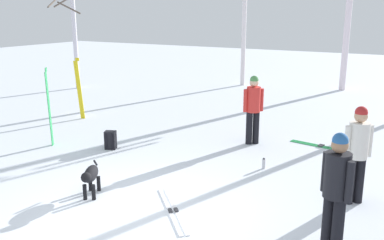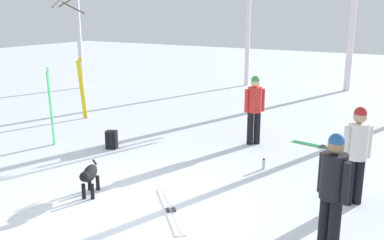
{
  "view_description": "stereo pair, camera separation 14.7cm",
  "coord_description": "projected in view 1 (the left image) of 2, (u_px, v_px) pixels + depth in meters",
  "views": [
    {
      "loc": [
        4.05,
        -5.04,
        3.25
      ],
      "look_at": [
        -0.3,
        2.57,
        1.0
      ],
      "focal_mm": 40.14,
      "sensor_mm": 36.0,
      "label": 1
    },
    {
      "loc": [
        4.18,
        -4.97,
        3.25
      ],
      "look_at": [
        -0.3,
        2.57,
        1.0
      ],
      "focal_mm": 40.14,
      "sensor_mm": 36.0,
      "label": 2
    }
  ],
  "objects": [
    {
      "name": "backpack_1",
      "position": [
        111.0,
        140.0,
        10.32
      ],
      "size": [
        0.32,
        0.34,
        0.44
      ],
      "color": "black",
      "rests_on": "ground_plane"
    },
    {
      "name": "ski_pair_planted_2",
      "position": [
        79.0,
        89.0,
        13.04
      ],
      "size": [
        0.25,
        0.11,
        1.87
      ],
      "color": "yellow",
      "rests_on": "ground_plane"
    },
    {
      "name": "water_bottle_0",
      "position": [
        264.0,
        164.0,
        9.04
      ],
      "size": [
        0.07,
        0.07,
        0.23
      ],
      "color": "silver",
      "rests_on": "ground_plane"
    },
    {
      "name": "person_3",
      "position": [
        336.0,
        186.0,
        5.71
      ],
      "size": [
        0.46,
        0.34,
        1.72
      ],
      "color": "black",
      "rests_on": "ground_plane"
    },
    {
      "name": "person_0",
      "position": [
        253.0,
        105.0,
        10.53
      ],
      "size": [
        0.4,
        0.39,
        1.72
      ],
      "color": "black",
      "rests_on": "ground_plane"
    },
    {
      "name": "person_2",
      "position": [
        358.0,
        149.0,
        7.23
      ],
      "size": [
        0.41,
        0.38,
        1.72
      ],
      "color": "black",
      "rests_on": "ground_plane"
    },
    {
      "name": "birch_tree_2",
      "position": [
        350.0,
        9.0,
        17.14
      ],
      "size": [
        0.95,
        1.35,
        6.53
      ],
      "color": "silver",
      "rests_on": "ground_plane"
    },
    {
      "name": "dog",
      "position": [
        91.0,
        176.0,
        7.63
      ],
      "size": [
        0.49,
        0.81,
        0.57
      ],
      "color": "black",
      "rests_on": "ground_plane"
    },
    {
      "name": "ski_pair_planted_0",
      "position": [
        49.0,
        108.0,
        10.35
      ],
      "size": [
        0.15,
        0.22,
        1.94
      ],
      "color": "green",
      "rests_on": "ground_plane"
    },
    {
      "name": "birch_tree_0",
      "position": [
        73.0,
        19.0,
        17.75
      ],
      "size": [
        1.63,
        1.64,
        5.52
      ],
      "color": "silver",
      "rests_on": "ground_plane"
    },
    {
      "name": "ground_plane",
      "position": [
        130.0,
        215.0,
        7.0
      ],
      "size": [
        60.0,
        60.0,
        0.0
      ],
      "primitive_type": "plane",
      "color": "white"
    },
    {
      "name": "ski_pair_lying_0",
      "position": [
        173.0,
        210.0,
        7.16
      ],
      "size": [
        1.35,
        1.39,
        0.05
      ],
      "color": "white",
      "rests_on": "ground_plane"
    },
    {
      "name": "ski_pair_lying_1",
      "position": [
        323.0,
        147.0,
        10.49
      ],
      "size": [
        1.68,
        0.43,
        0.05
      ],
      "color": "green",
      "rests_on": "ground_plane"
    }
  ]
}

